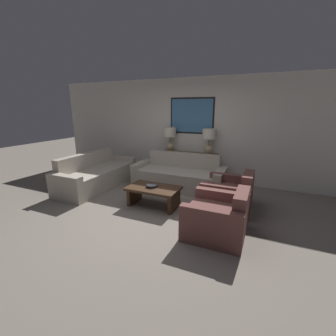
{
  "coord_description": "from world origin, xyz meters",
  "views": [
    {
      "loc": [
        1.87,
        -3.3,
        1.9
      ],
      "look_at": [
        -0.02,
        0.95,
        0.65
      ],
      "focal_mm": 24.0,
      "sensor_mm": 36.0,
      "label": 1
    }
  ],
  "objects_px": {
    "table_lamp_left": "(170,136)",
    "couch_by_side": "(97,175)",
    "console_table": "(188,167)",
    "couch_by_back_wall": "(179,177)",
    "armchair_near_back_wall": "(229,195)",
    "decorative_bowl": "(152,186)",
    "armchair_near_camera": "(218,218)",
    "coffee_table": "(154,192)",
    "table_lamp_right": "(209,138)"
  },
  "relations": [
    {
      "from": "table_lamp_left",
      "to": "coffee_table",
      "type": "height_order",
      "value": "table_lamp_left"
    },
    {
      "from": "console_table",
      "to": "table_lamp_right",
      "type": "bearing_deg",
      "value": 0.0
    },
    {
      "from": "couch_by_side",
      "to": "armchair_near_back_wall",
      "type": "distance_m",
      "value": 3.21
    },
    {
      "from": "armchair_near_back_wall",
      "to": "table_lamp_left",
      "type": "bearing_deg",
      "value": 144.06
    },
    {
      "from": "armchair_near_back_wall",
      "to": "armchair_near_camera",
      "type": "xyz_separation_m",
      "value": [
        0.0,
        -1.03,
        0.0
      ]
    },
    {
      "from": "console_table",
      "to": "couch_by_back_wall",
      "type": "relative_size",
      "value": 0.7
    },
    {
      "from": "console_table",
      "to": "table_lamp_right",
      "type": "height_order",
      "value": "table_lamp_right"
    },
    {
      "from": "couch_by_back_wall",
      "to": "decorative_bowl",
      "type": "height_order",
      "value": "couch_by_back_wall"
    },
    {
      "from": "couch_by_back_wall",
      "to": "decorative_bowl",
      "type": "distance_m",
      "value": 1.21
    },
    {
      "from": "table_lamp_left",
      "to": "couch_by_back_wall",
      "type": "distance_m",
      "value": 1.22
    },
    {
      "from": "table_lamp_right",
      "to": "coffee_table",
      "type": "relative_size",
      "value": 0.63
    },
    {
      "from": "table_lamp_right",
      "to": "couch_by_back_wall",
      "type": "bearing_deg",
      "value": -129.24
    },
    {
      "from": "console_table",
      "to": "couch_by_back_wall",
      "type": "xyz_separation_m",
      "value": [
        0.0,
        -0.65,
        -0.09
      ]
    },
    {
      "from": "table_lamp_left",
      "to": "armchair_near_back_wall",
      "type": "relative_size",
      "value": 0.71
    },
    {
      "from": "console_table",
      "to": "table_lamp_left",
      "type": "xyz_separation_m",
      "value": [
        -0.53,
        0.0,
        0.8
      ]
    },
    {
      "from": "table_lamp_left",
      "to": "couch_by_back_wall",
      "type": "xyz_separation_m",
      "value": [
        0.53,
        -0.65,
        -0.89
      ]
    },
    {
      "from": "couch_by_side",
      "to": "coffee_table",
      "type": "xyz_separation_m",
      "value": [
        1.83,
        -0.47,
        -0.0
      ]
    },
    {
      "from": "armchair_near_back_wall",
      "to": "armchair_near_camera",
      "type": "relative_size",
      "value": 1.0
    },
    {
      "from": "console_table",
      "to": "couch_by_side",
      "type": "xyz_separation_m",
      "value": [
        -1.91,
        -1.36,
        -0.09
      ]
    },
    {
      "from": "couch_by_back_wall",
      "to": "decorative_bowl",
      "type": "relative_size",
      "value": 10.02
    },
    {
      "from": "table_lamp_left",
      "to": "couch_by_side",
      "type": "distance_m",
      "value": 2.14
    },
    {
      "from": "couch_by_back_wall",
      "to": "armchair_near_back_wall",
      "type": "xyz_separation_m",
      "value": [
        1.3,
        -0.68,
        -0.02
      ]
    },
    {
      "from": "couch_by_side",
      "to": "coffee_table",
      "type": "height_order",
      "value": "couch_by_side"
    },
    {
      "from": "table_lamp_right",
      "to": "couch_by_back_wall",
      "type": "height_order",
      "value": "table_lamp_right"
    },
    {
      "from": "coffee_table",
      "to": "table_lamp_right",
      "type": "bearing_deg",
      "value": 71.67
    },
    {
      "from": "table_lamp_left",
      "to": "armchair_near_camera",
      "type": "relative_size",
      "value": 0.71
    },
    {
      "from": "console_table",
      "to": "coffee_table",
      "type": "bearing_deg",
      "value": -92.52
    },
    {
      "from": "console_table",
      "to": "couch_by_side",
      "type": "height_order",
      "value": "couch_by_side"
    },
    {
      "from": "console_table",
      "to": "decorative_bowl",
      "type": "height_order",
      "value": "console_table"
    },
    {
      "from": "table_lamp_left",
      "to": "decorative_bowl",
      "type": "relative_size",
      "value": 2.93
    },
    {
      "from": "couch_by_back_wall",
      "to": "armchair_near_back_wall",
      "type": "bearing_deg",
      "value": -27.57
    },
    {
      "from": "console_table",
      "to": "coffee_table",
      "type": "xyz_separation_m",
      "value": [
        -0.08,
        -1.84,
        -0.09
      ]
    },
    {
      "from": "couch_by_back_wall",
      "to": "armchair_near_camera",
      "type": "xyz_separation_m",
      "value": [
        1.3,
        -1.71,
        -0.02
      ]
    },
    {
      "from": "coffee_table",
      "to": "armchair_near_camera",
      "type": "relative_size",
      "value": 1.12
    },
    {
      "from": "table_lamp_right",
      "to": "armchair_near_camera",
      "type": "distance_m",
      "value": 2.64
    },
    {
      "from": "armchair_near_back_wall",
      "to": "couch_by_side",
      "type": "bearing_deg",
      "value": -179.31
    },
    {
      "from": "couch_by_back_wall",
      "to": "couch_by_side",
      "type": "relative_size",
      "value": 1.0
    },
    {
      "from": "couch_by_back_wall",
      "to": "coffee_table",
      "type": "bearing_deg",
      "value": -93.89
    },
    {
      "from": "console_table",
      "to": "couch_by_back_wall",
      "type": "distance_m",
      "value": 0.65
    },
    {
      "from": "console_table",
      "to": "table_lamp_left",
      "type": "height_order",
      "value": "table_lamp_left"
    },
    {
      "from": "armchair_near_back_wall",
      "to": "armchair_near_camera",
      "type": "height_order",
      "value": "same"
    },
    {
      "from": "table_lamp_right",
      "to": "armchair_near_back_wall",
      "type": "bearing_deg",
      "value": -59.77
    },
    {
      "from": "table_lamp_right",
      "to": "couch_by_back_wall",
      "type": "relative_size",
      "value": 0.29
    },
    {
      "from": "coffee_table",
      "to": "decorative_bowl",
      "type": "relative_size",
      "value": 4.65
    },
    {
      "from": "armchair_near_back_wall",
      "to": "table_lamp_right",
      "type": "bearing_deg",
      "value": 120.23
    },
    {
      "from": "couch_by_back_wall",
      "to": "coffee_table",
      "type": "distance_m",
      "value": 1.2
    },
    {
      "from": "coffee_table",
      "to": "armchair_near_camera",
      "type": "bearing_deg",
      "value": -20.38
    },
    {
      "from": "table_lamp_left",
      "to": "table_lamp_right",
      "type": "xyz_separation_m",
      "value": [
        1.06,
        0.0,
        0.0
      ]
    },
    {
      "from": "console_table",
      "to": "armchair_near_back_wall",
      "type": "distance_m",
      "value": 1.86
    },
    {
      "from": "armchair_near_back_wall",
      "to": "armchair_near_camera",
      "type": "distance_m",
      "value": 1.03
    }
  ]
}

